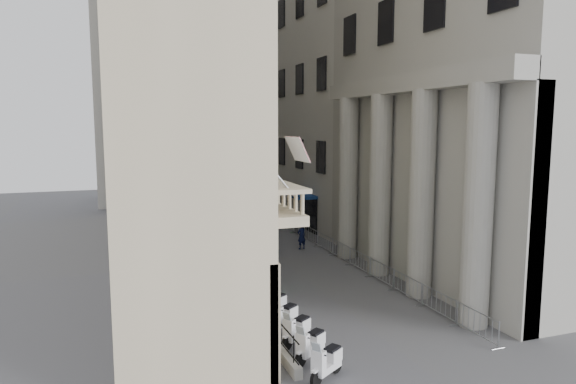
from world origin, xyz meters
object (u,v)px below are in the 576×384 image
scooter_0 (327,379)px  pedestrian_b (249,211)px  info_kiosk (236,276)px  security_tent (203,200)px  pedestrian_a (302,236)px  street_lamp (206,173)px

scooter_0 → pedestrian_b: pedestrian_b is taller
scooter_0 → info_kiosk: (-0.81, 9.29, 0.98)m
security_tent → pedestrian_a: security_tent is taller
info_kiosk → street_lamp: bearing=72.7°
security_tent → pedestrian_b: security_tent is taller
security_tent → pedestrian_b: (5.29, 7.19, -2.28)m
info_kiosk → pedestrian_a: info_kiosk is taller
street_lamp → info_kiosk: (-0.35, -9.57, -4.24)m
security_tent → pedestrian_a: bearing=-37.3°
security_tent → pedestrian_b: 9.21m
info_kiosk → pedestrian_b: (5.89, 19.44, -0.21)m
scooter_0 → pedestrian_a: (5.64, 17.09, 0.88)m
info_kiosk → pedestrian_a: 10.12m
scooter_0 → pedestrian_b: 29.19m
scooter_0 → security_tent: (-0.22, 21.55, 3.05)m
scooter_0 → pedestrian_b: size_ratio=0.97×
security_tent → info_kiosk: size_ratio=2.31×
street_lamp → pedestrian_a: street_lamp is taller
pedestrian_a → security_tent: bearing=-51.3°
scooter_0 → info_kiosk: 9.38m
pedestrian_b → scooter_0: bearing=76.1°
street_lamp → pedestrian_b: street_lamp is taller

